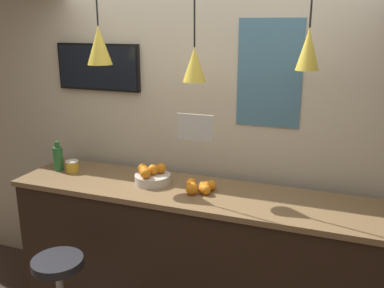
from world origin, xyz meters
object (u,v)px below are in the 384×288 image
at_px(fruit_bowl, 152,176).
at_px(mounted_tv, 98,67).
at_px(spread_jar, 72,166).
at_px(juice_bottle, 58,158).

height_order(fruit_bowl, mounted_tv, mounted_tv).
bearing_deg(fruit_bowl, spread_jar, 179.71).
height_order(fruit_bowl, spread_jar, fruit_bowl).
relative_size(fruit_bowl, mounted_tv, 0.36).
bearing_deg(spread_jar, mounted_tv, 77.53).
relative_size(fruit_bowl, juice_bottle, 1.11).
distance_m(fruit_bowl, juice_bottle, 0.85).
distance_m(juice_bottle, mounted_tv, 0.82).
xyz_separation_m(juice_bottle, spread_jar, (0.13, -0.00, -0.06)).
distance_m(juice_bottle, spread_jar, 0.14).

